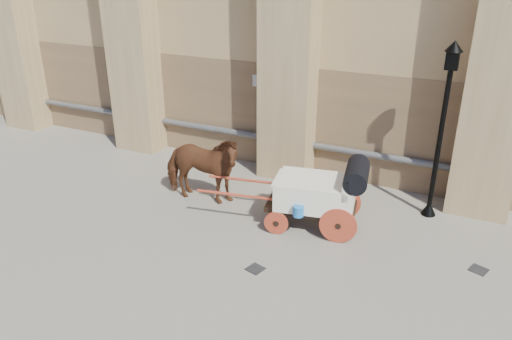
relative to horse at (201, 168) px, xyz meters
The scene contains 6 objects.
ground 2.72m from the horse, 27.32° to the right, with size 90.00×90.00×0.00m, color slate.
horse is the anchor object (origin of this frame).
carriage 3.10m from the horse, ahead, with size 3.92×1.69×1.66m.
street_lamp 5.70m from the horse, 18.27° to the left, with size 0.39×0.39×4.12m.
drain_grate_near 3.38m from the horse, 40.11° to the right, with size 0.32×0.32×0.01m, color black.
drain_grate_far 6.58m from the horse, ahead, with size 0.32×0.32×0.01m, color black.
Camera 1 is at (3.80, -8.40, 5.84)m, focal length 35.00 mm.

